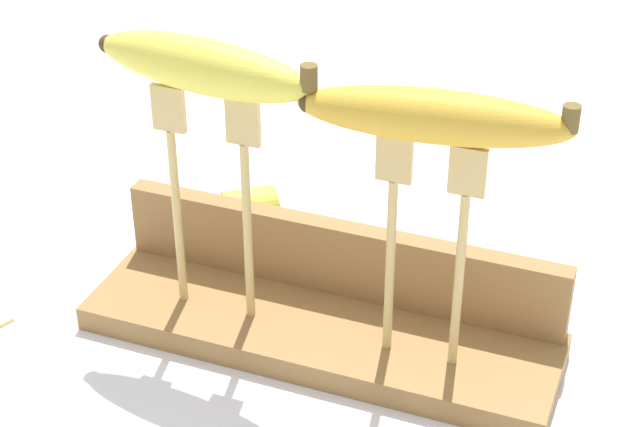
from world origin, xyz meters
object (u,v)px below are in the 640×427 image
banana_raised_left (202,66)px  banana_chunk_near (251,208)px  fork_stand_right (427,233)px  fork_stand_left (210,185)px  banana_raised_right (434,116)px

banana_raised_left → banana_chunk_near: bearing=103.9°
fork_stand_right → banana_raised_left: 0.20m
fork_stand_left → banana_raised_left: (-0.00, 0.00, 0.10)m
banana_raised_right → banana_chunk_near: (-0.21, 0.15, -0.20)m
banana_raised_left → banana_raised_right: bearing=-0.0°
banana_chunk_near → banana_raised_right: bearing=-36.2°
fork_stand_left → banana_raised_left: 0.10m
fork_stand_right → banana_raised_left: banana_raised_left is taller
fork_stand_right → banana_raised_right: bearing=-173.0°
fork_stand_left → banana_raised_right: (0.17, -0.00, 0.09)m
fork_stand_right → banana_raised_left: size_ratio=1.02×
fork_stand_right → banana_chunk_near: size_ratio=2.95×
fork_stand_left → banana_raised_right: 0.19m
banana_raised_left → banana_raised_right: size_ratio=0.93×
banana_raised_right → banana_chunk_near: banana_raised_right is taller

